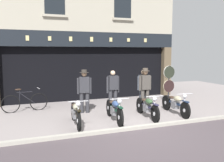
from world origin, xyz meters
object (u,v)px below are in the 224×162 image
object	(u,v)px
motorcycle_left	(76,113)
assistant_far_right	(143,87)
motorcycle_center_right	(176,104)
advert_board_near	(43,69)
shopkeeper_center	(113,89)
advert_board_far	(18,71)
motorcycle_center	(147,106)
salesman_right	(145,86)
salesman_left	(84,89)
motorcycle_center_left	(114,109)
tyre_sign_pole	(169,80)
leaning_bicycle	(25,102)

from	to	relation	value
motorcycle_left	assistant_far_right	distance (m)	3.51
motorcycle_center_right	advert_board_near	world-z (taller)	advert_board_near
motorcycle_center_right	motorcycle_left	bearing A→B (deg)	6.89
shopkeeper_center	advert_board_far	xyz separation A→B (m)	(-3.49, 2.73, 0.62)
motorcycle_center	shopkeeper_center	distance (m)	1.74
shopkeeper_center	salesman_right	size ratio (longest dim) A/B	0.95
motorcycle_center	shopkeeper_center	size ratio (longest dim) A/B	1.24
motorcycle_center	assistant_far_right	bearing A→B (deg)	-106.09
salesman_left	shopkeeper_center	size ratio (longest dim) A/B	1.04
motorcycle_center	shopkeeper_center	xyz separation A→B (m)	(-0.73, 1.51, 0.48)
motorcycle_left	motorcycle_center_left	bearing A→B (deg)	-174.90
motorcycle_left	tyre_sign_pole	bearing A→B (deg)	-149.84
motorcycle_center_left	motorcycle_center	world-z (taller)	motorcycle_center_left
motorcycle_center	motorcycle_center_right	size ratio (longest dim) A/B	0.99
salesman_left	motorcycle_center	bearing A→B (deg)	151.92
salesman_left	salesman_right	distance (m)	2.49
motorcycle_left	tyre_sign_pole	distance (m)	5.59
motorcycle_center_right	salesman_left	size ratio (longest dim) A/B	1.21
motorcycle_left	salesman_right	xyz separation A→B (m)	(3.18, 1.19, 0.54)
advert_board_far	salesman_left	bearing A→B (deg)	-48.87
assistant_far_right	tyre_sign_pole	distance (m)	2.08
motorcycle_left	motorcycle_center_left	xyz separation A→B (m)	(1.33, -0.02, 0.00)
motorcycle_center_left	leaning_bicycle	size ratio (longest dim) A/B	1.15
motorcycle_center_left	motorcycle_center_right	distance (m)	2.52
motorcycle_left	salesman_left	bearing A→B (deg)	-108.95
advert_board_near	motorcycle_center_left	bearing A→B (deg)	-66.48
motorcycle_left	advert_board_far	xyz separation A→B (m)	(-1.61, 4.21, 1.10)
motorcycle_center_right	tyre_sign_pole	distance (m)	2.63
motorcycle_center	advert_board_near	size ratio (longest dim) A/B	2.19
motorcycle_center_left	shopkeeper_center	size ratio (longest dim) A/B	1.27
assistant_far_right	motorcycle_center_right	bearing A→B (deg)	111.57
motorcycle_center_right	tyre_sign_pole	xyz separation A→B (m)	(1.21, 2.25, 0.63)
salesman_right	leaning_bicycle	world-z (taller)	salesman_right
motorcycle_center_right	salesman_right	distance (m)	1.45
motorcycle_center_right	shopkeeper_center	xyz separation A→B (m)	(-1.98, 1.44, 0.48)
shopkeeper_center	leaning_bicycle	xyz separation A→B (m)	(-3.31, 1.15, -0.52)
motorcycle_left	shopkeeper_center	distance (m)	2.43
salesman_right	tyre_sign_pole	distance (m)	2.18
motorcycle_center_left	motorcycle_center_right	world-z (taller)	motorcycle_center_left
shopkeeper_center	assistant_far_right	bearing A→B (deg)	171.45
salesman_right	advert_board_far	world-z (taller)	advert_board_far
advert_board_far	assistant_far_right	bearing A→B (deg)	-30.46
tyre_sign_pole	advert_board_near	distance (m)	5.92
motorcycle_center_left	tyre_sign_pole	world-z (taller)	tyre_sign_pole
shopkeeper_center	assistant_far_right	xyz separation A→B (m)	(1.32, -0.10, 0.00)
salesman_left	salesman_right	world-z (taller)	salesman_right
motorcycle_left	salesman_right	size ratio (longest dim) A/B	1.12
salesman_left	advert_board_near	xyz separation A→B (m)	(-1.22, 2.67, 0.62)
motorcycle_center_right	advert_board_near	size ratio (longest dim) A/B	2.22
motorcycle_center	salesman_left	xyz separation A→B (m)	(-1.89, 1.58, 0.52)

